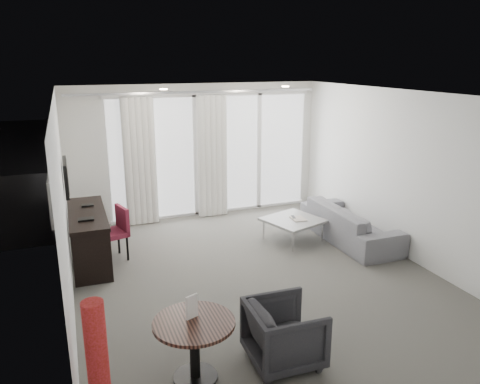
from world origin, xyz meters
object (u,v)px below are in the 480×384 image
object	(u,v)px
coffee_table	(293,230)
sofa	(350,223)
round_table	(195,350)
rattan_chair_a	(233,183)
tub_armchair	(284,333)
desk_chair	(112,234)
rattan_chair_b	(254,167)
red_lamp	(99,380)
desk	(89,237)

from	to	relation	value
coffee_table	sofa	distance (m)	0.99
round_table	rattan_chair_a	bearing A→B (deg)	66.85
tub_armchair	desk_chair	bearing A→B (deg)	24.35
desk_chair	tub_armchair	xyz separation A→B (m)	(1.39, -3.28, -0.09)
desk_chair	sofa	distance (m)	3.99
coffee_table	rattan_chair_a	xyz separation A→B (m)	(-0.12, 2.74, 0.17)
rattan_chair_b	desk_chair	bearing A→B (deg)	-142.02
round_table	tub_armchair	size ratio (longest dim) A/B	1.09
red_lamp	sofa	distance (m)	5.48
desk	sofa	world-z (taller)	desk
round_table	desk_chair	bearing A→B (deg)	98.09
desk_chair	rattan_chair_b	distance (m)	5.45
sofa	rattan_chair_b	distance (m)	4.37
desk	coffee_table	world-z (taller)	desk
round_table	rattan_chair_b	xyz separation A→B (m)	(3.47, 7.01, 0.06)
desk_chair	tub_armchair	bearing A→B (deg)	-83.27
sofa	coffee_table	bearing A→B (deg)	71.30
desk_chair	rattan_chair_b	world-z (taller)	desk_chair
tub_armchair	rattan_chair_a	bearing A→B (deg)	-13.23
round_table	red_lamp	distance (m)	1.15
sofa	desk	bearing A→B (deg)	81.91
sofa	rattan_chair_a	distance (m)	3.23
round_table	red_lamp	bearing A→B (deg)	-146.21
tub_armchair	rattan_chair_b	bearing A→B (deg)	-18.33
tub_armchair	round_table	bearing A→B (deg)	87.80
desk	round_table	bearing A→B (deg)	-76.27
red_lamp	coffee_table	xyz separation A→B (m)	(3.46, 3.57, -0.47)
round_table	tub_armchair	distance (m)	0.94
tub_armchair	sofa	xyz separation A→B (m)	(2.55, 2.70, -0.02)
desk	sofa	size ratio (longest dim) A/B	0.82
round_table	sofa	bearing A→B (deg)	37.16
coffee_table	rattan_chair_a	world-z (taller)	rattan_chair_a
tub_armchair	rattan_chair_b	world-z (taller)	rattan_chair_b
desk	rattan_chair_a	distance (m)	4.05
sofa	rattan_chair_b	bearing A→B (deg)	0.26
tub_armchair	red_lamp	bearing A→B (deg)	108.01
desk	rattan_chair_b	xyz separation A→B (m)	(4.26, 3.76, -0.03)
coffee_table	rattan_chair_a	size ratio (longest dim) A/B	1.18
tub_armchair	rattan_chair_a	size ratio (longest dim) A/B	0.99
red_lamp	tub_armchair	bearing A→B (deg)	16.63
desk_chair	red_lamp	bearing A→B (deg)	-112.95
rattan_chair_b	red_lamp	bearing A→B (deg)	-125.84
desk_chair	rattan_chair_b	size ratio (longest dim) A/B	1.12
desk_chair	round_table	distance (m)	3.26
rattan_chair_a	rattan_chair_b	distance (m)	1.67
red_lamp	rattan_chair_b	xyz separation A→B (m)	(4.38, 7.62, -0.30)
rattan_chair_a	coffee_table	bearing A→B (deg)	-77.84
desk	coffee_table	xyz separation A→B (m)	(3.35, -0.29, -0.21)
desk	coffee_table	size ratio (longest dim) A/B	1.98
tub_armchair	rattan_chair_b	distance (m)	7.51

